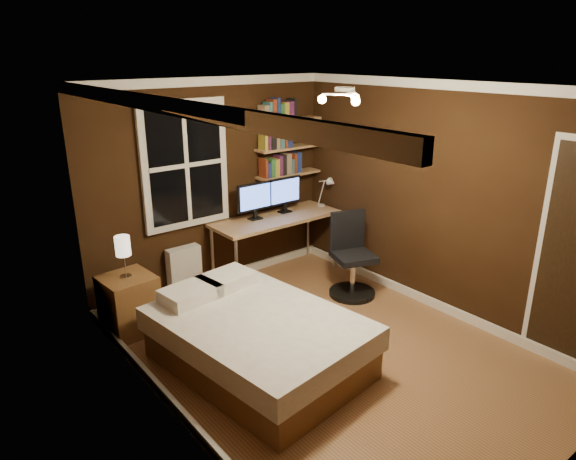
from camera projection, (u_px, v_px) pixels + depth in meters
floor at (328, 352)px, 5.00m from camera, size 4.20×4.20×0.00m
wall_back at (212, 185)px, 6.14m from camera, size 3.20×0.04×2.50m
wall_left at (167, 277)px, 3.64m from camera, size 0.04×4.20×2.50m
wall_right at (440, 200)px, 5.52m from camera, size 0.04×4.20×2.50m
ceiling at (336, 86)px, 4.17m from camera, size 3.20×4.20×0.02m
window at (185, 165)px, 5.81m from camera, size 1.06×0.06×1.46m
ceiling_fixture at (344, 99)px, 4.13m from camera, size 0.44×0.44×0.18m
bookshelf_lower at (288, 174)px, 6.68m from camera, size 0.92×0.22×0.03m
books_row_lower at (288, 164)px, 6.64m from camera, size 0.60×0.16×0.23m
bookshelf_middle at (288, 148)px, 6.57m from camera, size 0.92×0.22×0.03m
books_row_middle at (288, 137)px, 6.52m from camera, size 0.42×0.16×0.23m
bookshelf_upper at (289, 120)px, 6.45m from camera, size 0.92×0.22×0.03m
books_row_upper at (289, 109)px, 6.41m from camera, size 0.48×0.16×0.23m
bed at (257, 339)px, 4.69m from camera, size 1.58×2.04×0.64m
nightstand at (129, 304)px, 5.28m from camera, size 0.53×0.53×0.61m
bedside_lamp at (124, 257)px, 5.10m from camera, size 0.15×0.15×0.43m
radiator at (185, 271)px, 6.08m from camera, size 0.40×0.14×0.60m
desk at (276, 221)px, 6.47m from camera, size 1.68×0.63×0.80m
monitor_left at (255, 201)px, 6.29m from camera, size 0.50×0.12×0.46m
monitor_right at (285, 195)px, 6.56m from camera, size 0.50×0.12×0.46m
desk_lamp at (325, 191)px, 6.78m from camera, size 0.14×0.32×0.44m
office_chair at (351, 264)px, 6.08m from camera, size 0.57×0.57×1.00m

